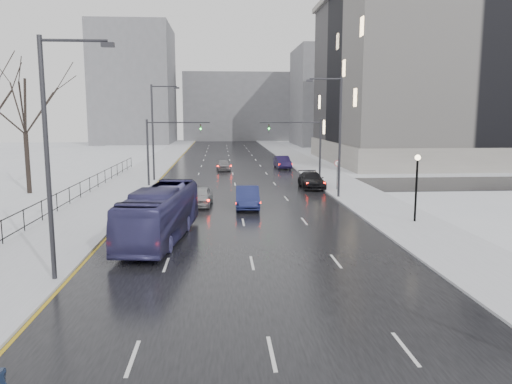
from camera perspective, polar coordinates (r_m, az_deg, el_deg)
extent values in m
cube|color=black|center=(60.99, -2.73, 2.31)|extent=(16.00, 150.00, 0.04)
cube|color=black|center=(49.09, -2.39, 0.72)|extent=(130.00, 10.00, 0.04)
cube|color=silver|center=(61.64, -12.54, 2.23)|extent=(5.00, 150.00, 0.16)
cube|color=silver|center=(62.13, 7.01, 2.43)|extent=(5.00, 150.00, 0.16)
cube|color=white|center=(63.74, -21.02, 2.05)|extent=(14.00, 150.00, 0.12)
cube|color=black|center=(33.16, -24.46, -1.56)|extent=(0.04, 70.00, 0.05)
cube|color=black|center=(33.34, -24.35, -3.25)|extent=(0.04, 70.00, 0.05)
cylinder|color=black|center=(33.27, -24.39, -2.58)|extent=(0.06, 0.06, 1.30)
cylinder|color=#2D2D33|center=(41.80, 9.56, 6.05)|extent=(0.20, 0.20, 10.00)
cylinder|color=#2D2D33|center=(41.57, 7.95, 12.70)|extent=(2.60, 0.12, 0.12)
cube|color=#2D2D33|center=(41.31, 6.14, 12.55)|extent=(0.50, 0.25, 0.18)
cylinder|color=#2D2D33|center=(21.82, -22.74, 3.06)|extent=(0.20, 0.20, 10.00)
cylinder|color=#2D2D33|center=(21.54, -20.12, 15.96)|extent=(2.60, 0.12, 0.12)
cube|color=#2D2D33|center=(21.22, -16.59, 15.83)|extent=(0.50, 0.25, 0.18)
cylinder|color=#2D2D33|center=(53.08, -11.72, 6.56)|extent=(0.20, 0.20, 10.00)
cylinder|color=#2D2D33|center=(52.97, -10.46, 11.78)|extent=(2.60, 0.12, 0.12)
cube|color=#2D2D33|center=(52.83, -9.02, 11.67)|extent=(0.50, 0.25, 0.18)
cylinder|color=black|center=(33.36, 17.83, 0.17)|extent=(0.14, 0.14, 4.00)
sphere|color=#FFE5B2|center=(33.12, 18.00, 3.77)|extent=(0.36, 0.36, 0.36)
cylinder|color=#2D2D33|center=(49.70, 7.34, 4.50)|extent=(0.20, 0.20, 6.50)
cylinder|color=#2D2D33|center=(49.07, 3.94, 7.95)|extent=(6.00, 0.12, 0.12)
imported|color=#2D2D33|center=(48.83, 1.48, 7.26)|extent=(0.15, 0.18, 0.90)
sphere|color=#19FF33|center=(48.68, 1.49, 7.25)|extent=(0.16, 0.16, 0.16)
cylinder|color=#2D2D33|center=(49.22, -12.26, 4.33)|extent=(0.20, 0.20, 6.50)
cylinder|color=#2D2D33|center=(48.75, -8.85, 7.86)|extent=(6.00, 0.12, 0.12)
imported|color=#2D2D33|center=(48.64, -6.35, 7.20)|extent=(0.15, 0.18, 0.90)
sphere|color=#19FF33|center=(48.49, -6.36, 7.20)|extent=(0.16, 0.16, 0.16)
cylinder|color=#2D2D33|center=(46.16, 9.25, 1.84)|extent=(0.06, 0.06, 2.50)
cylinder|color=white|center=(46.04, 9.29, 3.26)|extent=(0.60, 0.03, 0.60)
torus|color=#B20C0C|center=(46.04, 9.29, 3.26)|extent=(0.58, 0.06, 0.58)
cube|color=gray|center=(81.37, 23.01, 11.71)|extent=(40.00, 30.00, 24.00)
cube|color=gray|center=(81.39, 22.57, 4.32)|extent=(40.60, 30.60, 3.00)
cube|color=slate|center=(119.34, 10.36, 10.64)|extent=(24.00, 20.00, 22.00)
cube|color=slate|center=(127.45, -13.67, 11.76)|extent=(18.00, 22.00, 28.00)
cube|color=slate|center=(140.70, -1.91, 9.66)|extent=(30.00, 18.00, 18.00)
imported|color=#3C396F|center=(28.20, -10.89, -2.45)|extent=(3.73, 10.69, 2.91)
imported|color=#A0A3A5|center=(38.37, -6.37, -0.49)|extent=(2.00, 4.33, 1.44)
imported|color=navy|center=(37.25, -0.99, -0.58)|extent=(1.85, 4.95, 1.61)
imported|color=black|center=(47.68, 6.37, 1.36)|extent=(2.14, 5.16, 1.49)
imported|color=gray|center=(62.67, -3.75, 3.13)|extent=(1.90, 4.20, 1.40)
imported|color=#1A1236|center=(64.83, 3.04, 3.42)|extent=(1.94, 4.92, 1.59)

